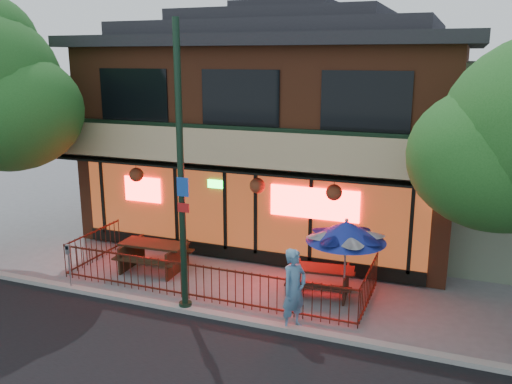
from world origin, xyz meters
TOP-DOWN VIEW (x-y plane):
  - ground at (0.00, 0.00)m, footprint 80.00×80.00m
  - curb at (0.00, -0.50)m, footprint 80.00×0.25m
  - restaurant_building at (0.00, 7.11)m, footprint 12.96×9.49m
  - patio_fence at (0.00, 0.50)m, footprint 8.44×2.62m
  - street_light at (0.00, -0.40)m, footprint 0.43×0.32m
  - picnic_table_left at (-2.13, 1.60)m, footprint 2.02×1.59m
  - picnic_table_right at (2.89, 1.76)m, footprint 1.86×1.51m
  - patio_umbrella at (3.60, 1.38)m, footprint 2.00×1.99m
  - pedestrian at (2.81, -0.35)m, footprint 0.72×0.84m
  - parking_meter_near at (-3.45, -0.48)m, footprint 0.14×0.12m

SIDE VIEW (x-z plane):
  - ground at x=0.00m, z-range 0.00..0.00m
  - curb at x=0.00m, z-range 0.00..0.12m
  - picnic_table_right at x=2.89m, z-range 0.12..0.85m
  - picnic_table_left at x=-2.13m, z-range 0.13..0.97m
  - patio_fence at x=0.00m, z-range 0.13..1.13m
  - parking_meter_near at x=-3.45m, z-range 0.23..1.53m
  - pedestrian at x=2.81m, z-range 0.00..1.95m
  - patio_umbrella at x=3.60m, z-range 0.81..3.09m
  - street_light at x=0.00m, z-range -0.35..6.65m
  - restaurant_building at x=0.00m, z-range 0.10..8.15m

